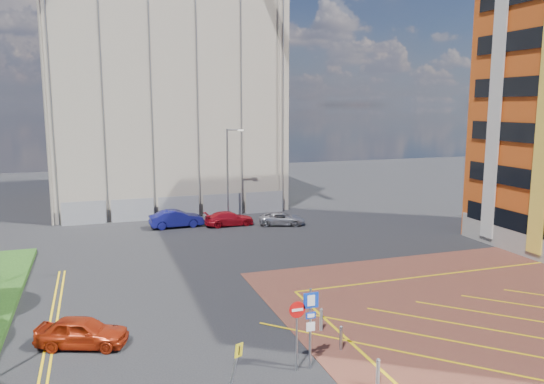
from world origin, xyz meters
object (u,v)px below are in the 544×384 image
car_red_left (82,332)px  car_blue_back (176,219)px  sign_cluster (306,321)px  warning_sign (235,367)px  lamp_back (228,171)px  car_red_back (229,218)px  car_silver_back (282,219)px

car_red_left → car_blue_back: size_ratio=0.86×
sign_cluster → warning_sign: size_ratio=1.42×
lamp_back → car_blue_back: bearing=-163.7°
lamp_back → car_red_back: size_ratio=1.93×
car_blue_back → car_red_back: (4.30, -0.79, -0.12)m
lamp_back → warning_sign: bearing=-103.7°
lamp_back → car_red_left: lamp_back is taller
lamp_back → sign_cluster: size_ratio=2.50×
sign_cluster → car_red_left: bearing=149.4°
sign_cluster → car_red_left: size_ratio=0.85×
sign_cluster → car_blue_back: size_ratio=0.73×
car_red_back → car_silver_back: 4.44m
lamp_back → car_silver_back: (3.74, -3.42, -3.82)m
sign_cluster → car_red_back: size_ratio=0.77×
car_red_left → car_red_back: bearing=-9.4°
car_silver_back → car_blue_back: bearing=95.5°
car_red_left → car_red_back: size_ratio=0.91×
warning_sign → car_red_left: size_ratio=0.60×
car_silver_back → lamp_back: bearing=66.3°
sign_cluster → car_red_back: (3.25, 24.81, -1.35)m
car_silver_back → car_red_left: bearing=159.0°
warning_sign → car_red_back: 27.20m
lamp_back → car_silver_back: bearing=-42.4°
car_red_left → car_blue_back: car_blue_back is taller
car_red_left → car_blue_back: bearing=1.4°
lamp_back → car_red_left: size_ratio=2.12×
car_red_left → car_silver_back: bearing=-19.6°
car_silver_back → sign_cluster: bearing=-179.0°
sign_cluster → car_red_back: 25.06m
lamp_back → car_blue_back: lamp_back is taller
car_red_left → car_red_back: car_red_left is taller
car_silver_back → car_red_back: bearing=92.9°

